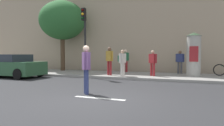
{
  "coord_description": "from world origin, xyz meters",
  "views": [
    {
      "loc": [
        2.74,
        -6.12,
        1.44
      ],
      "look_at": [
        -0.3,
        2.0,
        1.09
      ],
      "focal_mm": 32.71,
      "sensor_mm": 36.0,
      "label": 1
    }
  ],
  "objects_px": {
    "traffic_light": "(84,30)",
    "poster_column": "(194,54)",
    "pedestrian_tallest": "(122,60)",
    "pedestrian_in_light_jacket": "(153,61)",
    "street_tree": "(62,21)",
    "pedestrian_with_backpack": "(86,65)",
    "pedestrian_near_pole": "(125,59)",
    "pedestrian_in_red_top": "(109,59)",
    "parked_car_blue": "(12,66)",
    "pedestrian_in_dark_shirt": "(180,60)"
  },
  "relations": [
    {
      "from": "traffic_light",
      "to": "pedestrian_in_light_jacket",
      "type": "xyz_separation_m",
      "value": [
        4.09,
        1.07,
        -1.9
      ]
    },
    {
      "from": "traffic_light",
      "to": "pedestrian_in_dark_shirt",
      "type": "bearing_deg",
      "value": 30.19
    },
    {
      "from": "pedestrian_in_dark_shirt",
      "to": "parked_car_blue",
      "type": "height_order",
      "value": "pedestrian_in_dark_shirt"
    },
    {
      "from": "street_tree",
      "to": "pedestrian_in_red_top",
      "type": "height_order",
      "value": "street_tree"
    },
    {
      "from": "pedestrian_with_backpack",
      "to": "pedestrian_in_dark_shirt",
      "type": "xyz_separation_m",
      "value": [
        2.97,
        7.97,
        0.02
      ]
    },
    {
      "from": "traffic_light",
      "to": "pedestrian_near_pole",
      "type": "bearing_deg",
      "value": 62.02
    },
    {
      "from": "traffic_light",
      "to": "poster_column",
      "type": "bearing_deg",
      "value": 16.05
    },
    {
      "from": "pedestrian_in_red_top",
      "to": "pedestrian_tallest",
      "type": "relative_size",
      "value": 1.12
    },
    {
      "from": "poster_column",
      "to": "street_tree",
      "type": "height_order",
      "value": "street_tree"
    },
    {
      "from": "street_tree",
      "to": "pedestrian_in_red_top",
      "type": "distance_m",
      "value": 6.25
    },
    {
      "from": "traffic_light",
      "to": "pedestrian_in_light_jacket",
      "type": "height_order",
      "value": "traffic_light"
    },
    {
      "from": "traffic_light",
      "to": "pedestrian_tallest",
      "type": "distance_m",
      "value": 3.04
    },
    {
      "from": "poster_column",
      "to": "pedestrian_near_pole",
      "type": "height_order",
      "value": "poster_column"
    },
    {
      "from": "poster_column",
      "to": "parked_car_blue",
      "type": "distance_m",
      "value": 11.41
    },
    {
      "from": "pedestrian_in_red_top",
      "to": "pedestrian_near_pole",
      "type": "xyz_separation_m",
      "value": [
        0.27,
        2.61,
        -0.07
      ]
    },
    {
      "from": "pedestrian_tallest",
      "to": "parked_car_blue",
      "type": "bearing_deg",
      "value": -166.04
    },
    {
      "from": "street_tree",
      "to": "traffic_light",
      "type": "bearing_deg",
      "value": -38.95
    },
    {
      "from": "poster_column",
      "to": "pedestrian_with_backpack",
      "type": "bearing_deg",
      "value": -120.03
    },
    {
      "from": "parked_car_blue",
      "to": "pedestrian_tallest",
      "type": "bearing_deg",
      "value": 13.96
    },
    {
      "from": "pedestrian_in_light_jacket",
      "to": "parked_car_blue",
      "type": "height_order",
      "value": "pedestrian_in_light_jacket"
    },
    {
      "from": "street_tree",
      "to": "pedestrian_with_backpack",
      "type": "height_order",
      "value": "street_tree"
    },
    {
      "from": "poster_column",
      "to": "parked_car_blue",
      "type": "relative_size",
      "value": 0.64
    },
    {
      "from": "pedestrian_with_backpack",
      "to": "pedestrian_in_light_jacket",
      "type": "distance_m",
      "value": 5.98
    },
    {
      "from": "traffic_light",
      "to": "street_tree",
      "type": "bearing_deg",
      "value": 141.05
    },
    {
      "from": "pedestrian_in_dark_shirt",
      "to": "pedestrian_near_pole",
      "type": "xyz_separation_m",
      "value": [
        -3.87,
        -0.02,
        0.05
      ]
    },
    {
      "from": "pedestrian_with_backpack",
      "to": "pedestrian_tallest",
      "type": "distance_m",
      "value": 5.11
    },
    {
      "from": "pedestrian_with_backpack",
      "to": "pedestrian_tallest",
      "type": "xyz_separation_m",
      "value": [
        -0.24,
        5.1,
        0.04
      ]
    },
    {
      "from": "poster_column",
      "to": "traffic_light",
      "type": "bearing_deg",
      "value": -163.95
    },
    {
      "from": "pedestrian_in_dark_shirt",
      "to": "pedestrian_in_light_jacket",
      "type": "relative_size",
      "value": 1.01
    },
    {
      "from": "pedestrian_in_red_top",
      "to": "parked_car_blue",
      "type": "height_order",
      "value": "pedestrian_in_red_top"
    },
    {
      "from": "pedestrian_in_dark_shirt",
      "to": "pedestrian_near_pole",
      "type": "height_order",
      "value": "pedestrian_near_pole"
    },
    {
      "from": "pedestrian_near_pole",
      "to": "traffic_light",
      "type": "bearing_deg",
      "value": -117.98
    },
    {
      "from": "pedestrian_in_dark_shirt",
      "to": "street_tree",
      "type": "bearing_deg",
      "value": -177.56
    },
    {
      "from": "poster_column",
      "to": "pedestrian_near_pole",
      "type": "bearing_deg",
      "value": 163.57
    },
    {
      "from": "traffic_light",
      "to": "pedestrian_tallest",
      "type": "bearing_deg",
      "value": 9.03
    },
    {
      "from": "street_tree",
      "to": "parked_car_blue",
      "type": "xyz_separation_m",
      "value": [
        -0.99,
        -4.2,
        -3.5
      ]
    },
    {
      "from": "traffic_light",
      "to": "pedestrian_with_backpack",
      "type": "relative_size",
      "value": 2.34
    },
    {
      "from": "pedestrian_tallest",
      "to": "pedestrian_in_light_jacket",
      "type": "bearing_deg",
      "value": 21.94
    },
    {
      "from": "pedestrian_in_red_top",
      "to": "pedestrian_near_pole",
      "type": "bearing_deg",
      "value": 84.21
    },
    {
      "from": "pedestrian_with_backpack",
      "to": "pedestrian_near_pole",
      "type": "height_order",
      "value": "pedestrian_near_pole"
    },
    {
      "from": "pedestrian_with_backpack",
      "to": "traffic_light",
      "type": "bearing_deg",
      "value": 118.92
    },
    {
      "from": "street_tree",
      "to": "pedestrian_in_light_jacket",
      "type": "relative_size",
      "value": 3.65
    },
    {
      "from": "street_tree",
      "to": "pedestrian_near_pole",
      "type": "relative_size",
      "value": 3.37
    },
    {
      "from": "poster_column",
      "to": "pedestrian_in_red_top",
      "type": "relative_size",
      "value": 1.49
    },
    {
      "from": "pedestrian_in_dark_shirt",
      "to": "traffic_light",
      "type": "bearing_deg",
      "value": -149.81
    },
    {
      "from": "traffic_light",
      "to": "parked_car_blue",
      "type": "relative_size",
      "value": 1.01
    },
    {
      "from": "pedestrian_in_red_top",
      "to": "pedestrian_in_light_jacket",
      "type": "xyz_separation_m",
      "value": [
        2.64,
        0.46,
        -0.13
      ]
    },
    {
      "from": "pedestrian_in_light_jacket",
      "to": "parked_car_blue",
      "type": "relative_size",
      "value": 0.38
    },
    {
      "from": "pedestrian_in_light_jacket",
      "to": "pedestrian_near_pole",
      "type": "bearing_deg",
      "value": 137.74
    },
    {
      "from": "pedestrian_in_red_top",
      "to": "parked_car_blue",
      "type": "distance_m",
      "value": 6.31
    }
  ]
}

